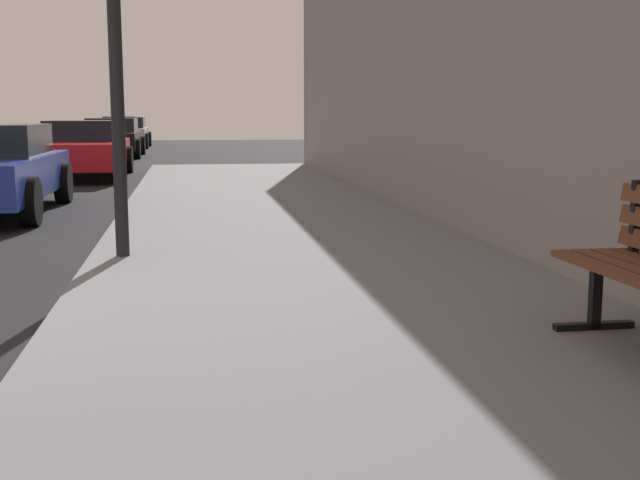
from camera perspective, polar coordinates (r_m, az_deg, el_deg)
sidewalk at (r=5.24m, az=3.15°, el=-6.15°), size 4.00×32.00×0.15m
car_red at (r=19.11m, az=-16.16°, el=6.14°), size 1.93×4.58×1.27m
car_black at (r=28.13m, az=-14.29°, el=6.97°), size 1.98×4.58×1.27m
car_silver at (r=35.60m, az=-13.40°, el=7.33°), size 1.98×4.37×1.27m
car_white at (r=43.27m, az=-13.78°, el=7.54°), size 2.00×4.34×1.27m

